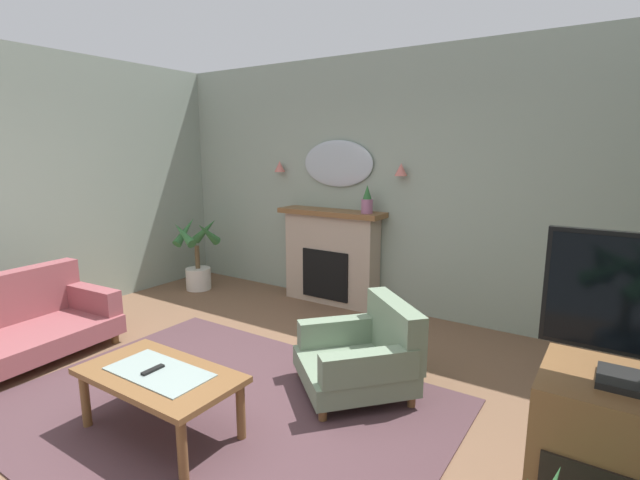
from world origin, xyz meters
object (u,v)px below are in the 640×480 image
(wall_sconce_right, at_px, (401,170))
(tv_remote, at_px, (153,370))
(mantel_vase_centre, at_px, (367,201))
(floral_couch, at_px, (3,329))
(wall_mirror, at_px, (338,164))
(fireplace, at_px, (331,258))
(armchair_beside_couch, at_px, (365,353))
(potted_plant_tall_palm, at_px, (197,257))
(wall_sconce_left, at_px, (280,166))
(coffee_table, at_px, (160,380))

(wall_sconce_right, bearing_deg, tv_remote, -97.00)
(mantel_vase_centre, height_order, floral_couch, mantel_vase_centre)
(wall_mirror, xyz_separation_m, floral_couch, (-1.51, -3.18, -1.39))
(fireplace, xyz_separation_m, armchair_beside_couch, (1.37, -1.69, -0.27))
(mantel_vase_centre, distance_m, wall_mirror, 0.67)
(floral_couch, distance_m, armchair_beside_couch, 3.18)
(fireplace, relative_size, armchair_beside_couch, 1.19)
(wall_sconce_right, relative_size, potted_plant_tall_palm, 0.14)
(mantel_vase_centre, distance_m, wall_sconce_left, 1.40)
(wall_mirror, relative_size, potted_plant_tall_palm, 0.97)
(mantel_vase_centre, distance_m, tv_remote, 3.06)
(wall_sconce_right, relative_size, tv_remote, 0.88)
(mantel_vase_centre, bearing_deg, coffee_table, -89.77)
(mantel_vase_centre, xyz_separation_m, wall_sconce_right, (0.35, 0.12, 0.36))
(fireplace, height_order, armchair_beside_couch, fireplace)
(armchair_beside_couch, bearing_deg, fireplace, 129.11)
(wall_sconce_left, bearing_deg, floral_couch, -101.95)
(floral_couch, bearing_deg, armchair_beside_couch, 25.04)
(mantel_vase_centre, distance_m, wall_sconce_right, 0.52)
(wall_sconce_left, relative_size, armchair_beside_couch, 0.12)
(wall_mirror, height_order, wall_sconce_left, wall_mirror)
(fireplace, xyz_separation_m, wall_sconce_left, (-0.85, 0.09, 1.09))
(wall_sconce_right, distance_m, armchair_beside_couch, 2.30)
(wall_sconce_right, relative_size, coffee_table, 0.13)
(fireplace, height_order, coffee_table, fireplace)
(armchair_beside_couch, height_order, potted_plant_tall_palm, potted_plant_tall_palm)
(fireplace, xyz_separation_m, coffee_table, (0.51, -2.95, -0.19))
(mantel_vase_centre, bearing_deg, wall_mirror, 161.22)
(potted_plant_tall_palm, bearing_deg, mantel_vase_centre, 12.19)
(coffee_table, bearing_deg, tv_remote, -154.34)
(wall_sconce_right, bearing_deg, wall_mirror, 176.63)
(fireplace, distance_m, floral_couch, 3.40)
(wall_sconce_left, height_order, wall_sconce_right, same)
(tv_remote, bearing_deg, wall_sconce_right, 83.00)
(tv_remote, height_order, floral_couch, floral_couch)
(wall_mirror, distance_m, tv_remote, 3.38)
(fireplace, relative_size, wall_sconce_right, 9.71)
(tv_remote, xyz_separation_m, armchair_beside_couch, (0.90, 1.28, -0.15))
(fireplace, relative_size, potted_plant_tall_palm, 1.37)
(fireplace, distance_m, potted_plant_tall_palm, 1.89)
(wall_mirror, relative_size, coffee_table, 0.87)
(wall_sconce_right, bearing_deg, wall_sconce_left, 180.00)
(wall_mirror, bearing_deg, wall_sconce_right, -3.37)
(wall_mirror, bearing_deg, armchair_beside_couch, -53.13)
(wall_mirror, height_order, armchair_beside_couch, wall_mirror)
(mantel_vase_centre, bearing_deg, potted_plant_tall_palm, -167.81)
(coffee_table, distance_m, floral_couch, 2.03)
(wall_sconce_left, height_order, floral_couch, wall_sconce_left)
(wall_mirror, height_order, tv_remote, wall_mirror)
(mantel_vase_centre, relative_size, armchair_beside_couch, 0.28)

